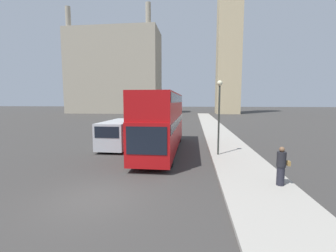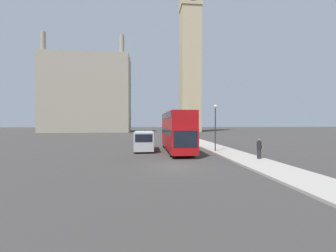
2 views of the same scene
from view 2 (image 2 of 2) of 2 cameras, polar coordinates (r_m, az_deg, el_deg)
ground_plane at (r=16.82m, az=1.48°, el=-10.18°), size 300.00×300.00×0.00m
sidewalk_strip at (r=18.83m, az=22.18°, el=-8.83°), size 3.26×120.00×0.15m
clock_tower at (r=85.82m, az=5.66°, el=20.57°), size 7.33×7.50×62.82m
building_block_distant at (r=83.14m, az=-19.69°, el=7.61°), size 28.73×12.78×31.88m
red_double_decker_bus at (r=25.25m, az=2.17°, el=-0.92°), size 2.44×11.49×4.36m
white_van at (r=25.90m, az=-6.14°, el=-3.67°), size 2.12×5.53×2.19m
pedestrian at (r=20.71m, az=22.14°, el=-5.37°), size 0.54×0.38×1.70m
street_lamp at (r=24.83m, az=11.93°, el=1.49°), size 0.36×0.36×5.01m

